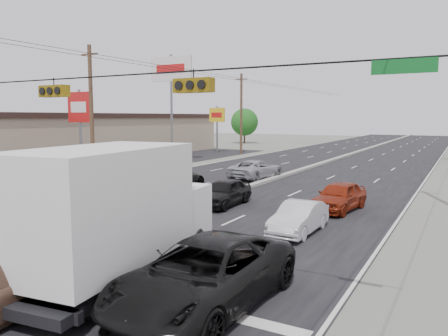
{
  "coord_description": "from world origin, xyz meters",
  "views": [
    {
      "loc": [
        12.44,
        -9.12,
        4.69
      ],
      "look_at": [
        2.16,
        9.3,
        2.2
      ],
      "focal_mm": 35.0,
      "sensor_mm": 36.0,
      "label": 1
    }
  ],
  "objects": [
    {
      "name": "ground",
      "position": [
        0.0,
        0.0,
        0.0
      ],
      "size": [
        200.0,
        200.0,
        0.0
      ],
      "primitive_type": "plane",
      "color": "#606356",
      "rests_on": "ground"
    },
    {
      "name": "road_surface",
      "position": [
        0.0,
        30.0,
        0.0
      ],
      "size": [
        20.0,
        160.0,
        0.02
      ],
      "primitive_type": "cube",
      "color": "black",
      "rests_on": "ground"
    },
    {
      "name": "center_median",
      "position": [
        0.0,
        30.0,
        0.1
      ],
      "size": [
        0.5,
        160.0,
        0.2
      ],
      "primitive_type": "cube",
      "color": "gray",
      "rests_on": "ground"
    },
    {
      "name": "strip_mall",
      "position": [
        -26.0,
        25.0,
        2.3
      ],
      "size": [
        12.0,
        42.0,
        4.6
      ],
      "primitive_type": "cube",
      "color": "tan",
      "rests_on": "ground"
    },
    {
      "name": "parking_lot",
      "position": [
        -17.0,
        25.0,
        0.0
      ],
      "size": [
        10.0,
        42.0,
        0.02
      ],
      "primitive_type": "cube",
      "color": "black",
      "rests_on": "ground"
    },
    {
      "name": "utility_pole_left_b",
      "position": [
        -12.5,
        15.0,
        5.11
      ],
      "size": [
        1.6,
        0.3,
        10.0
      ],
      "color": "#422D1E",
      "rests_on": "ground"
    },
    {
      "name": "utility_pole_left_c",
      "position": [
        -12.5,
        40.0,
        5.11
      ],
      "size": [
        1.6,
        0.3,
        10.0
      ],
      "color": "#422D1E",
      "rests_on": "ground"
    },
    {
      "name": "traffic_signals",
      "position": [
        1.4,
        0.0,
        5.49
      ],
      "size": [
        25.0,
        0.3,
        0.54
      ],
      "color": "black",
      "rests_on": "ground"
    },
    {
      "name": "pole_sign_mid",
      "position": [
        -17.0,
        18.0,
        5.11
      ],
      "size": [
        2.6,
        0.25,
        7.0
      ],
      "color": "slate",
      "rests_on": "ground"
    },
    {
      "name": "pole_sign_billboard",
      "position": [
        -14.5,
        28.0,
        8.87
      ],
      "size": [
        5.0,
        0.25,
        11.0
      ],
      "color": "slate",
      "rests_on": "ground"
    },
    {
      "name": "pole_sign_far",
      "position": [
        -16.0,
        40.0,
        4.41
      ],
      "size": [
        2.2,
        0.25,
        6.0
      ],
      "color": "slate",
      "rests_on": "ground"
    },
    {
      "name": "tree_left_far",
      "position": [
        -22.0,
        60.0,
        3.72
      ],
      "size": [
        4.8,
        4.8,
        6.12
      ],
      "color": "#382619",
      "rests_on": "ground"
    },
    {
      "name": "box_truck",
      "position": [
        3.85,
        0.02,
        1.99
      ],
      "size": [
        3.55,
        7.89,
        3.87
      ],
      "rotation": [
        0.0,
        0.0,
        0.12
      ],
      "color": "black",
      "rests_on": "ground"
    },
    {
      "name": "red_sedan",
      "position": [
        1.55,
        5.27,
        0.61
      ],
      "size": [
        1.74,
        3.85,
        1.23
      ],
      "primitive_type": "imported",
      "rotation": [
        0.0,
        0.0,
        -0.12
      ],
      "color": "red",
      "rests_on": "ground"
    },
    {
      "name": "black_suv",
      "position": [
        7.0,
        -0.34,
        0.82
      ],
      "size": [
        2.88,
        5.99,
        1.65
      ],
      "primitive_type": "imported",
      "rotation": [
        0.0,
        0.0,
        -0.03
      ],
      "color": "black",
      "rests_on": "ground"
    },
    {
      "name": "queue_car_a",
      "position": [
        1.4,
        10.66,
        0.71
      ],
      "size": [
        1.79,
        4.21,
        1.42
      ],
      "primitive_type": "imported",
      "rotation": [
        0.0,
        0.0,
        0.03
      ],
      "color": "black",
      "rests_on": "ground"
    },
    {
      "name": "queue_car_b",
      "position": [
        6.7,
        7.36,
        0.63
      ],
      "size": [
        1.4,
        3.84,
        1.26
      ],
      "primitive_type": "imported",
      "rotation": [
        0.0,
        0.0,
        -0.02
      ],
      "color": "silver",
      "rests_on": "ground"
    },
    {
      "name": "queue_car_e",
      "position": [
        7.0,
        12.4,
        0.72
      ],
      "size": [
        2.23,
        4.43,
        1.45
      ],
      "primitive_type": "imported",
      "rotation": [
        0.0,
        0.0,
        -0.13
      ],
      "color": "maroon",
      "rests_on": "ground"
    },
    {
      "name": "oncoming_near",
      "position": [
        -3.74,
        13.0,
        0.79
      ],
      "size": [
        2.43,
        5.53,
        1.58
      ],
      "primitive_type": "imported",
      "rotation": [
        0.0,
        0.0,
        3.1
      ],
      "color": "black",
      "rests_on": "ground"
    },
    {
      "name": "oncoming_far",
      "position": [
        -1.4,
        20.65,
        0.71
      ],
      "size": [
        2.91,
        5.34,
        1.42
      ],
      "primitive_type": "imported",
      "rotation": [
        0.0,
        0.0,
        3.03
      ],
      "color": "#9B9DA2",
      "rests_on": "ground"
    }
  ]
}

